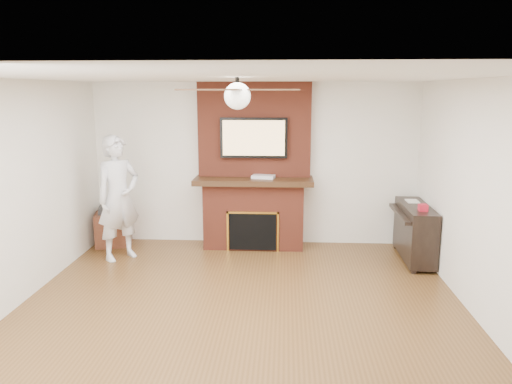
# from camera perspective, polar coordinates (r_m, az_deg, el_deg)

# --- Properties ---
(room_shell) EXTENTS (5.36, 5.86, 2.86)m
(room_shell) POSITION_cam_1_polar(r_m,az_deg,el_deg) (5.06, -2.05, -1.31)
(room_shell) COLOR #523418
(room_shell) RESTS_ON ground
(fireplace) EXTENTS (1.78, 0.64, 2.50)m
(fireplace) POSITION_cam_1_polar(r_m,az_deg,el_deg) (7.60, -0.23, 1.09)
(fireplace) COLOR maroon
(fireplace) RESTS_ON ground
(tv) EXTENTS (1.00, 0.08, 0.60)m
(tv) POSITION_cam_1_polar(r_m,az_deg,el_deg) (7.46, -0.26, 6.21)
(tv) COLOR black
(tv) RESTS_ON fireplace
(ceiling_fan) EXTENTS (1.21, 1.21, 0.31)m
(ceiling_fan) POSITION_cam_1_polar(r_m,az_deg,el_deg) (4.93, -2.14, 11.04)
(ceiling_fan) COLOR black
(ceiling_fan) RESTS_ON room_shell
(person) EXTENTS (0.76, 0.77, 1.77)m
(person) POSITION_cam_1_polar(r_m,az_deg,el_deg) (7.28, -15.44, -0.66)
(person) COLOR silver
(person) RESTS_ON ground
(side_table) EXTENTS (0.64, 0.64, 0.61)m
(side_table) POSITION_cam_1_polar(r_m,az_deg,el_deg) (8.13, -15.96, -3.83)
(side_table) COLOR #582919
(side_table) RESTS_ON ground
(piano) EXTENTS (0.47, 1.22, 0.89)m
(piano) POSITION_cam_1_polar(r_m,az_deg,el_deg) (7.41, 17.65, -4.25)
(piano) COLOR black
(piano) RESTS_ON ground
(cable_box) EXTENTS (0.36, 0.25, 0.05)m
(cable_box) POSITION_cam_1_polar(r_m,az_deg,el_deg) (7.47, 0.84, 1.76)
(cable_box) COLOR silver
(cable_box) RESTS_ON fireplace
(candle_orange) EXTENTS (0.07, 0.07, 0.12)m
(candle_orange) POSITION_cam_1_polar(r_m,az_deg,el_deg) (7.63, -0.87, -6.11)
(candle_orange) COLOR #F5A41C
(candle_orange) RESTS_ON ground
(candle_green) EXTENTS (0.08, 0.08, 0.10)m
(candle_green) POSITION_cam_1_polar(r_m,az_deg,el_deg) (7.66, 0.24, -6.12)
(candle_green) COLOR #588635
(candle_green) RESTS_ON ground
(candle_cream) EXTENTS (0.08, 0.08, 0.11)m
(candle_cream) POSITION_cam_1_polar(r_m,az_deg,el_deg) (7.60, 0.49, -6.22)
(candle_cream) COLOR #C3AC9B
(candle_cream) RESTS_ON ground
(candle_blue) EXTENTS (0.06, 0.06, 0.08)m
(candle_blue) POSITION_cam_1_polar(r_m,az_deg,el_deg) (7.60, 1.04, -6.36)
(candle_blue) COLOR teal
(candle_blue) RESTS_ON ground
(candle_cream_extra) EXTENTS (0.08, 0.08, 0.11)m
(candle_cream_extra) POSITION_cam_1_polar(r_m,az_deg,el_deg) (7.60, 0.66, -6.22)
(candle_cream_extra) COLOR #B4A08F
(candle_cream_extra) RESTS_ON ground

